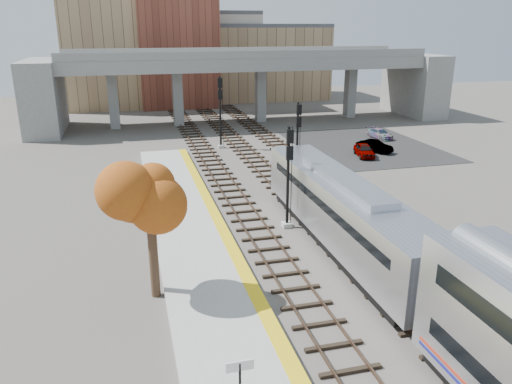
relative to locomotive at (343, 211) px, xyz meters
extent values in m
plane|color=#47423D|center=(-1.00, -4.73, -2.28)|extent=(160.00, 160.00, 0.00)
cube|color=#9E9E99|center=(-8.25, -4.73, -2.10)|extent=(4.50, 60.00, 0.35)
cube|color=yellow|center=(-6.35, -4.73, -1.92)|extent=(0.70, 60.00, 0.01)
cube|color=black|center=(-4.20, 7.77, -2.21)|extent=(2.50, 95.00, 0.14)
cube|color=brown|center=(-4.92, 7.77, -2.10)|extent=(0.07, 95.00, 0.14)
cube|color=brown|center=(-3.48, 7.77, -2.10)|extent=(0.07, 95.00, 0.14)
cube|color=black|center=(0.00, 7.77, -2.21)|extent=(2.50, 95.00, 0.14)
cube|color=brown|center=(-0.72, 7.77, -2.10)|extent=(0.07, 95.00, 0.14)
cube|color=brown|center=(0.72, 7.77, -2.10)|extent=(0.07, 95.00, 0.14)
cube|color=black|center=(4.00, 7.77, -2.21)|extent=(2.50, 95.00, 0.14)
cube|color=brown|center=(3.28, 7.77, -2.10)|extent=(0.07, 95.00, 0.14)
cube|color=brown|center=(4.72, 7.77, -2.10)|extent=(0.07, 95.00, 0.14)
cube|color=slate|center=(4.00, 40.27, 5.47)|extent=(46.00, 10.00, 1.50)
cube|color=slate|center=(4.00, 35.47, 6.72)|extent=(46.00, 0.20, 1.00)
cube|color=slate|center=(4.00, 45.07, 6.72)|extent=(46.00, 0.20, 1.00)
cube|color=slate|center=(-13.00, 40.27, 1.22)|extent=(1.20, 1.60, 7.00)
cube|color=slate|center=(-5.00, 40.27, 1.22)|extent=(1.20, 1.60, 7.00)
cube|color=slate|center=(6.00, 40.27, 1.22)|extent=(1.20, 1.60, 7.00)
cube|color=slate|center=(19.00, 40.27, 1.22)|extent=(1.20, 1.60, 7.00)
cube|color=slate|center=(-21.00, 40.27, 1.97)|extent=(4.00, 12.00, 8.50)
cube|color=slate|center=(29.00, 40.27, 1.97)|extent=(4.00, 12.00, 8.50)
cube|color=tan|center=(-11.00, 60.27, 5.72)|extent=(18.00, 14.00, 16.00)
cube|color=beige|center=(3.00, 65.27, 4.72)|extent=(16.00, 16.00, 14.00)
cube|color=#4C4C4F|center=(3.00, 65.27, 12.02)|extent=(16.00, 16.00, 0.60)
cube|color=brown|center=(-3.00, 57.27, 7.72)|extent=(12.00, 10.00, 20.00)
cube|color=tan|center=(13.00, 63.27, 3.72)|extent=(20.00, 14.00, 12.00)
cube|color=#4C4C4F|center=(13.00, 63.27, 10.02)|extent=(20.00, 14.00, 0.60)
cube|color=black|center=(13.00, 23.27, -2.26)|extent=(14.00, 18.00, 0.04)
cube|color=#A8AAB2|center=(0.00, -0.01, 0.07)|extent=(3.00, 19.00, 3.20)
cube|color=black|center=(0.00, 9.51, 0.67)|extent=(2.20, 0.06, 1.10)
cube|color=black|center=(0.00, -0.01, 0.67)|extent=(3.02, 16.15, 0.50)
cube|color=black|center=(0.00, -0.01, -1.78)|extent=(2.70, 17.10, 0.50)
cube|color=#A8AAB2|center=(0.00, -0.01, 1.87)|extent=(1.60, 9.50, 0.40)
cube|color=#9E9E99|center=(-2.10, 3.75, -2.13)|extent=(0.60, 0.60, 0.30)
cylinder|color=black|center=(-2.10, 3.75, 1.01)|extent=(0.19, 0.19, 6.57)
cube|color=black|center=(-2.10, 3.50, 3.73)|extent=(0.42, 0.18, 0.84)
cube|color=black|center=(-2.10, 3.50, 2.69)|extent=(0.42, 0.18, 0.84)
cube|color=#9E9E99|center=(2.00, 13.78, -2.13)|extent=(0.60, 0.60, 0.30)
cylinder|color=black|center=(2.00, 13.78, 0.95)|extent=(0.18, 0.18, 6.45)
cube|color=black|center=(2.00, 13.53, 3.62)|extent=(0.41, 0.18, 0.83)
cube|color=black|center=(2.00, 13.53, 2.61)|extent=(0.41, 0.18, 0.83)
cube|color=#9E9E99|center=(-2.10, 26.38, -2.13)|extent=(0.60, 0.60, 0.30)
cylinder|color=black|center=(-2.10, 26.38, 1.45)|extent=(0.21, 0.21, 7.46)
cube|color=black|center=(-2.10, 26.13, 4.54)|extent=(0.48, 0.18, 0.96)
cube|color=black|center=(-2.10, 26.13, 3.37)|extent=(0.48, 0.18, 0.96)
cube|color=white|center=(-8.83, -12.10, 0.17)|extent=(0.90, 0.06, 0.35)
cylinder|color=#382619|center=(-10.88, -2.86, 0.21)|extent=(0.44, 0.44, 4.97)
ellipsoid|color=#AD6817|center=(-10.88, -2.86, 3.04)|extent=(3.60, 3.60, 3.55)
imported|color=#99999E|center=(10.86, 19.00, -1.60)|extent=(2.21, 3.95, 1.27)
imported|color=#99999E|center=(12.70, 20.39, -1.63)|extent=(3.27, 3.75, 1.22)
imported|color=#99999E|center=(16.43, 26.27, -1.70)|extent=(2.16, 3.94, 1.08)
camera|label=1|loc=(-11.59, -24.64, 10.13)|focal=35.00mm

